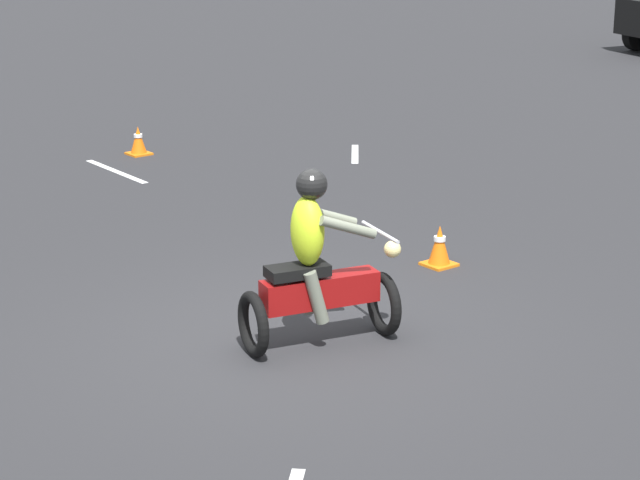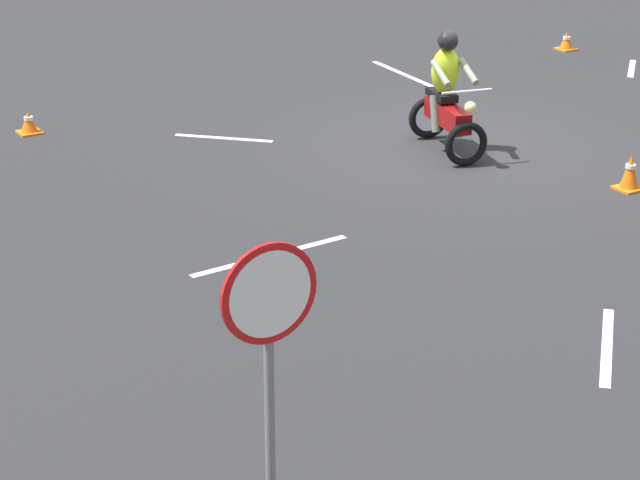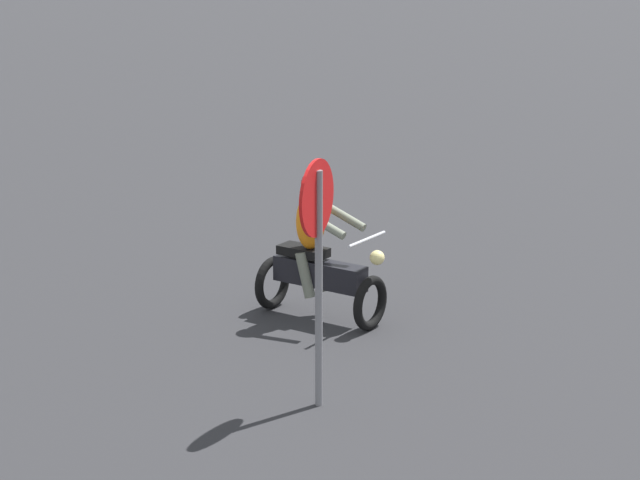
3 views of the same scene
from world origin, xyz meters
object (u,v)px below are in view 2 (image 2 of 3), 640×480
Objects in this scene: motorcycle_rider_foreground at (447,99)px; stop_sign at (269,337)px; traffic_cone_mid_center at (630,173)px; traffic_cone_mid_left at (566,41)px; traffic_cone_far_right at (29,123)px.

motorcycle_rider_foreground is 9.32m from stop_sign.
traffic_cone_mid_center is 7.59m from traffic_cone_mid_left.
traffic_cone_mid_center reaches higher than traffic_cone_far_right.
stop_sign is 7.08× the size of traffic_cone_far_right.
stop_sign is 10.68m from traffic_cone_far_right.
traffic_cone_mid_center is 1.42× the size of traffic_cone_mid_left.
traffic_cone_far_right is at bearing -100.56° from stop_sign.
traffic_cone_mid_center reaches higher than traffic_cone_mid_left.
traffic_cone_mid_left is (-12.01, -10.23, -1.48)m from stop_sign.
traffic_cone_mid_center is at bearing 53.64° from traffic_cone_mid_left.
motorcycle_rider_foreground is at bearing -68.30° from traffic_cone_mid_center.
traffic_cone_mid_center is (-0.99, 2.49, -0.51)m from motorcycle_rider_foreground.
traffic_cone_far_right is (10.07, -0.17, 0.00)m from traffic_cone_mid_left.
traffic_cone_mid_center is at bearing 125.99° from motorcycle_rider_foreground.
motorcycle_rider_foreground is at bearing 140.38° from traffic_cone_far_right.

